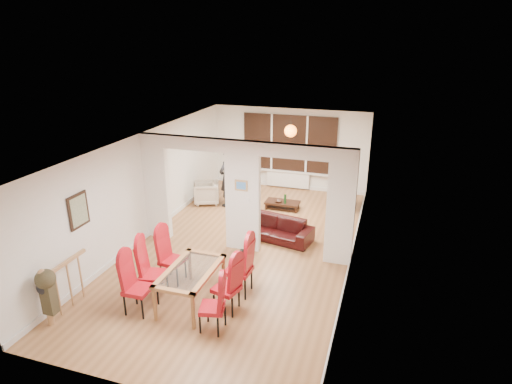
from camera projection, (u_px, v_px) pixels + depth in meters
The scene contains 24 objects.
floor at pixel (243, 248), 10.12m from camera, with size 5.00×9.00×0.01m, color #97663D.
room_walls at pixel (243, 197), 9.67m from camera, with size 5.00×9.00×2.60m, color silver, non-canonical shape.
divider_wall at pixel (243, 197), 9.67m from camera, with size 5.00×0.18×2.60m, color white.
bay_window_blinds at pixel (289, 143), 13.57m from camera, with size 3.00×0.08×1.80m, color black.
radiator at pixel (288, 179), 13.95m from camera, with size 1.40×0.08×0.50m, color white.
pendant_light at pixel (291, 131), 12.24m from camera, with size 0.36×0.36×0.36m, color orange.
stair_newel at pixel (67, 282), 7.71m from camera, with size 0.40×1.20×1.10m, color #A7794D, non-canonical shape.
wall_poster at pixel (78, 211), 8.13m from camera, with size 0.04×0.52×0.67m, color gray.
pillar_photo at pixel (241, 185), 9.48m from camera, with size 0.30×0.03×0.25m, color #4C8CD8.
dining_table at pixel (191, 286), 7.95m from camera, with size 0.84×1.49×0.70m, color #936036, non-canonical shape.
dining_chair_la at pixel (137, 285), 7.61m from camera, with size 0.44×0.44×1.10m, color maroon, non-canonical shape.
dining_chair_lb at pixel (152, 271), 8.03m from camera, with size 0.46×0.46×1.14m, color maroon, non-canonical shape.
dining_chair_lc at pixel (172, 257), 8.58m from camera, with size 0.44×0.44×1.10m, color maroon, non-canonical shape.
dining_chair_ra at pixel (212, 304), 7.16m from camera, with size 0.41×0.41×1.02m, color maroon, non-canonical shape.
dining_chair_rb at pixel (226, 285), 7.66m from camera, with size 0.43×0.43×1.07m, color maroon, non-canonical shape.
dining_chair_rc at pixel (239, 266), 8.17m from camera, with size 0.47×0.47×1.17m, color maroon, non-canonical shape.
sofa at pixel (275, 228), 10.51m from camera, with size 1.85×0.72×0.54m, color black.
armchair at pixel (206, 193), 12.71m from camera, with size 0.72×0.70×0.65m, color #C0B4A3.
person at pixel (228, 178), 12.36m from camera, with size 0.41×0.62×1.71m, color black.
television at pixel (346, 198), 12.39m from camera, with size 0.13×0.98×0.57m, color black.
coffee_table at pixel (282, 205), 12.36m from camera, with size 0.97×0.48×0.22m, color black, non-canonical shape.
bottle at pixel (285, 199), 12.13m from camera, with size 0.07×0.07×0.29m, color #143F19.
bowl at pixel (278, 201), 12.25m from camera, with size 0.20×0.20×0.05m, color black.
shoes at pixel (244, 254), 9.74m from camera, with size 0.23×0.25×0.10m, color black, non-canonical shape.
Camera 1 is at (3.03, -8.52, 4.74)m, focal length 30.00 mm.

